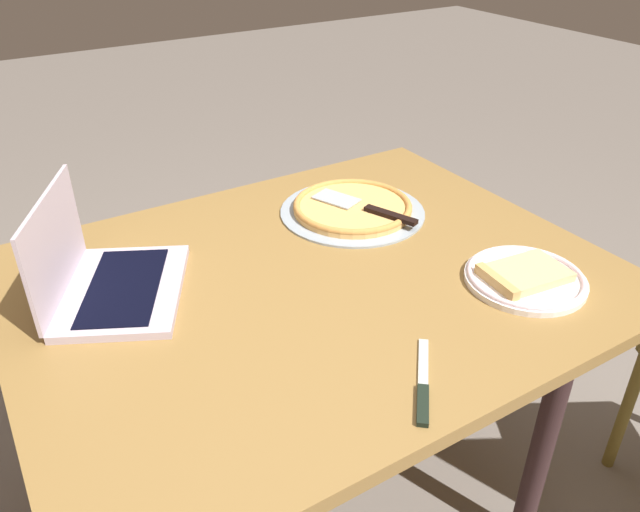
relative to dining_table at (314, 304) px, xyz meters
The scene contains 6 objects.
ground_plane 0.69m from the dining_table, ahead, with size 12.00×12.00×0.00m, color slate.
dining_table is the anchor object (origin of this frame).
laptop 0.47m from the dining_table, 21.87° to the right, with size 0.37×0.41×0.23m.
pizza_plate 0.48m from the dining_table, 144.67° to the left, with size 0.27×0.27×0.04m.
pizza_tray 0.34m from the dining_table, 139.87° to the right, with size 0.39×0.39×0.03m.
table_knife 0.43m from the dining_table, 86.19° to the left, with size 0.16×0.18×0.01m.
Camera 1 is at (0.61, 1.01, 1.54)m, focal length 34.86 mm.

